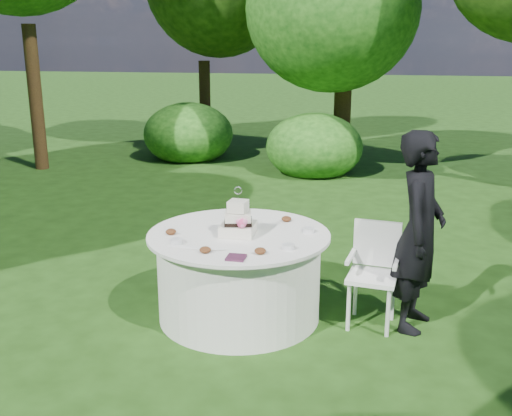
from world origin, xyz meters
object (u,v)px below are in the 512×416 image
at_px(guest, 419,232).
at_px(table, 239,275).
at_px(napkins, 236,258).
at_px(cake, 238,222).
at_px(chair, 374,266).

relative_size(guest, table, 1.07).
relative_size(napkins, guest, 0.08).
bearing_deg(guest, table, 108.22).
xyz_separation_m(napkins, cake, (-0.11, 0.57, 0.10)).
distance_m(napkins, chair, 1.29).
xyz_separation_m(table, cake, (0.01, -0.04, 0.50)).
bearing_deg(table, cake, -81.14).
distance_m(napkins, cake, 0.59).
height_order(napkins, table, napkins).
distance_m(guest, table, 1.57).
bearing_deg(table, napkins, -78.78).
height_order(table, chair, chair).
height_order(napkins, guest, guest).
relative_size(table, cake, 3.75).
bearing_deg(guest, napkins, 131.61).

